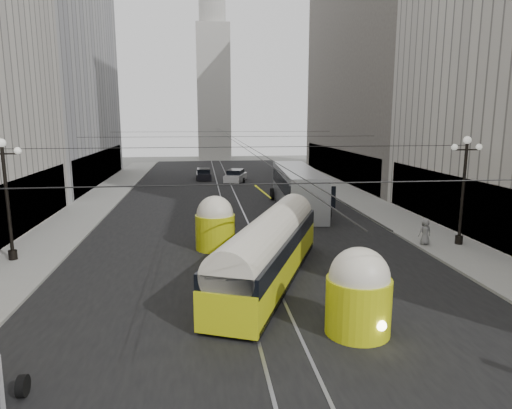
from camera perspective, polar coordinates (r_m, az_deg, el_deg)
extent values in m
cube|color=black|center=(39.95, -3.08, -0.13)|extent=(20.00, 85.00, 0.02)
cube|color=gray|center=(44.31, -19.07, 0.47)|extent=(4.00, 72.00, 0.15)
cube|color=gray|center=(45.68, 11.81, 1.13)|extent=(4.00, 72.00, 0.15)
cube|color=gray|center=(39.91, -4.15, -0.15)|extent=(0.12, 85.00, 0.04)
cube|color=gray|center=(40.00, -2.01, -0.10)|extent=(0.12, 85.00, 0.04)
cube|color=black|center=(33.19, -27.01, -0.03)|extent=(0.10, 18.00, 3.60)
cube|color=#999999|center=(57.72, -25.49, 16.19)|extent=(12.00, 28.00, 28.00)
cube|color=black|center=(56.11, -18.72, 4.54)|extent=(0.10, 25.20, 3.60)
cube|color=black|center=(33.57, 22.90, 0.41)|extent=(0.10, 18.00, 3.60)
cube|color=#514C47|center=(59.72, 16.26, 18.51)|extent=(12.00, 32.00, 32.00)
cube|color=black|center=(57.38, 10.02, 5.07)|extent=(0.10, 28.80, 3.60)
cube|color=#B2AFA8|center=(86.79, -5.33, 13.68)|extent=(6.00, 6.00, 24.00)
cylinder|color=#B2AFA8|center=(88.62, -5.50, 22.75)|extent=(4.80, 4.80, 4.00)
cylinder|color=black|center=(26.97, -28.62, 0.06)|extent=(0.18, 0.18, 6.00)
cylinder|color=black|center=(27.55, -28.10, -5.57)|extent=(0.44, 0.44, 0.50)
cylinder|color=black|center=(26.67, -29.12, 5.56)|extent=(1.60, 0.08, 0.08)
sphere|color=white|center=(26.64, -29.23, 6.73)|extent=(0.44, 0.44, 0.44)
sphere|color=white|center=(26.39, -27.63, 5.98)|extent=(0.36, 0.36, 0.36)
cylinder|color=black|center=(29.27, 24.43, 1.16)|extent=(0.18, 0.18, 6.00)
cylinder|color=black|center=(29.80, 24.02, -4.06)|extent=(0.44, 0.44, 0.50)
cylinder|color=black|center=(28.99, 24.83, 6.23)|extent=(1.60, 0.08, 0.08)
sphere|color=white|center=(28.96, 24.92, 7.32)|extent=(0.44, 0.44, 0.44)
sphere|color=white|center=(28.60, 23.57, 6.58)|extent=(0.36, 0.36, 0.36)
sphere|color=white|center=(29.38, 26.11, 6.47)|extent=(0.36, 0.36, 0.36)
cylinder|color=black|center=(11.06, 6.60, 2.65)|extent=(25.00, 0.03, 0.03)
cylinder|color=black|center=(24.82, -0.95, 7.20)|extent=(25.00, 0.03, 0.03)
cylinder|color=black|center=(38.76, -3.12, 8.47)|extent=(25.00, 0.03, 0.03)
cylinder|color=black|center=(52.73, -4.14, 9.07)|extent=(25.00, 0.03, 0.03)
cylinder|color=black|center=(42.76, -3.48, 8.42)|extent=(0.03, 72.00, 0.03)
cylinder|color=black|center=(42.78, -2.93, 8.42)|extent=(0.03, 72.00, 0.03)
cube|color=#C5CC11|center=(21.51, 1.66, -7.15)|extent=(6.87, 12.34, 1.51)
cube|color=black|center=(21.74, 1.65, -8.93)|extent=(6.73, 11.99, 0.27)
cube|color=black|center=(21.23, 1.67, -4.65)|extent=(6.82, 12.17, 0.75)
cylinder|color=silver|center=(21.16, 1.68, -3.96)|extent=(6.55, 12.06, 2.04)
cylinder|color=#C5CC11|center=(16.88, 12.64, -12.27)|extent=(2.30, 2.30, 2.04)
sphere|color=silver|center=(16.49, 12.79, -8.86)|extent=(2.13, 2.13, 2.13)
cylinder|color=#C5CC11|center=(26.69, -5.11, -3.43)|extent=(2.30, 2.30, 2.04)
sphere|color=silver|center=(26.45, -5.15, -1.20)|extent=(2.13, 2.13, 2.13)
sphere|color=#FFF2BF|center=(16.23, 15.39, -14.39)|extent=(0.36, 0.36, 0.36)
cube|color=#ADAFB2|center=(38.27, 5.15, 2.00)|extent=(3.67, 13.59, 3.36)
cube|color=black|center=(38.19, 5.17, 2.83)|extent=(3.66, 13.12, 1.23)
cube|color=black|center=(31.80, 7.65, 0.87)|extent=(2.58, 0.27, 1.57)
cylinder|color=black|center=(33.86, 4.38, -1.16)|extent=(0.30, 1.12, 1.12)
cylinder|color=black|center=(34.51, 8.94, -1.04)|extent=(0.30, 1.12, 1.12)
cylinder|color=black|center=(42.57, 2.03, 1.32)|extent=(0.30, 1.12, 1.12)
cylinder|color=black|center=(43.09, 5.71, 1.39)|extent=(0.30, 1.12, 1.12)
cylinder|color=black|center=(14.92, -27.13, -19.54)|extent=(0.22, 0.61, 0.61)
cube|color=white|center=(55.04, -2.58, 3.40)|extent=(3.14, 4.94, 0.81)
cube|color=black|center=(54.97, -2.59, 4.00)|extent=(2.32, 2.90, 0.77)
cylinder|color=black|center=(53.47, -3.36, 3.00)|extent=(0.22, 0.65, 0.65)
cylinder|color=black|center=(53.59, -1.55, 3.03)|extent=(0.22, 0.65, 0.65)
cylinder|color=black|center=(56.55, -3.56, 3.42)|extent=(0.22, 0.65, 0.65)
cylinder|color=black|center=(56.68, -1.84, 3.45)|extent=(0.22, 0.65, 0.65)
cube|color=black|center=(57.25, -6.56, 3.60)|extent=(1.86, 4.36, 0.77)
cube|color=black|center=(57.18, -6.57, 4.14)|extent=(1.61, 2.41, 0.72)
cylinder|color=black|center=(55.81, -7.37, 3.24)|extent=(0.22, 0.62, 0.62)
cylinder|color=black|center=(55.82, -5.72, 3.27)|extent=(0.22, 0.62, 0.62)
cylinder|color=black|center=(58.73, -7.35, 3.61)|extent=(0.22, 0.62, 0.62)
cylinder|color=black|center=(58.74, -5.79, 3.64)|extent=(0.22, 0.62, 0.62)
imported|color=slate|center=(28.77, 20.38, -3.23)|extent=(0.79, 0.52, 1.54)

